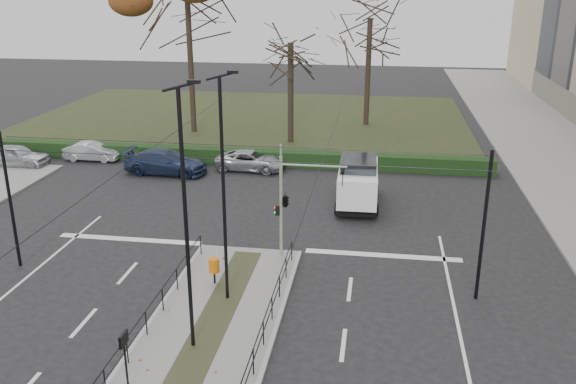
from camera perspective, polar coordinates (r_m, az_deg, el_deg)
name	(u,v)px	position (r m, az deg, el deg)	size (l,w,h in m)	color
ground	(224,305)	(23.78, -6.04, -10.48)	(140.00, 140.00, 0.00)	black
median_island	(206,340)	(21.70, -7.73, -13.53)	(4.40, 15.00, 0.14)	slate
sidewalk_east	(563,162)	(45.28, 24.33, 2.56)	(8.00, 90.00, 0.14)	slate
park	(248,119)	(54.46, -3.81, 6.81)	(38.00, 26.00, 0.10)	#232C16
hedge	(206,155)	(41.76, -7.72, 3.45)	(38.00, 1.00, 1.00)	black
median_railing	(203,318)	(21.14, -7.91, -11.60)	(4.14, 13.24, 0.92)	black
catenary	(231,207)	(23.75, -5.36, -1.37)	(20.00, 34.00, 6.00)	black
traffic_light	(287,199)	(26.29, -0.09, -0.66)	(3.10, 1.75, 4.57)	gray
litter_bin	(214,266)	(24.76, -6.93, -6.86)	(0.42, 0.42, 1.08)	black
info_panel	(124,346)	(18.90, -15.11, -13.72)	(0.11, 0.51, 1.96)	black
streetlamp_median_near	(186,220)	(19.25, -9.49, -2.63)	(0.74, 0.15, 8.90)	black
streetlamp_median_far	(224,189)	(22.16, -6.01, 0.24)	(0.73, 0.15, 8.72)	black
parked_car_first	(16,156)	(44.22, -24.12, 3.13)	(1.74, 4.33, 1.47)	#A8ABB0
parked_car_second	(92,152)	(43.89, -17.85, 3.63)	(1.32, 3.78, 1.25)	#A8ABB0
parked_car_third	(166,162)	(39.63, -11.37, 2.77)	(2.14, 5.27, 1.53)	#1E2B47
parked_car_fourth	(251,161)	(39.72, -3.51, 2.96)	(2.09, 4.53, 1.26)	#A8ABB0
white_van	(358,181)	(33.47, 6.56, 1.03)	(2.36, 5.06, 2.62)	white
bare_tree_center	(370,26)	(51.49, 7.67, 15.11)	(6.03, 6.03, 11.59)	black
bare_tree_near	(291,50)	(45.34, 0.25, 13.11)	(4.86, 4.86, 9.77)	black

